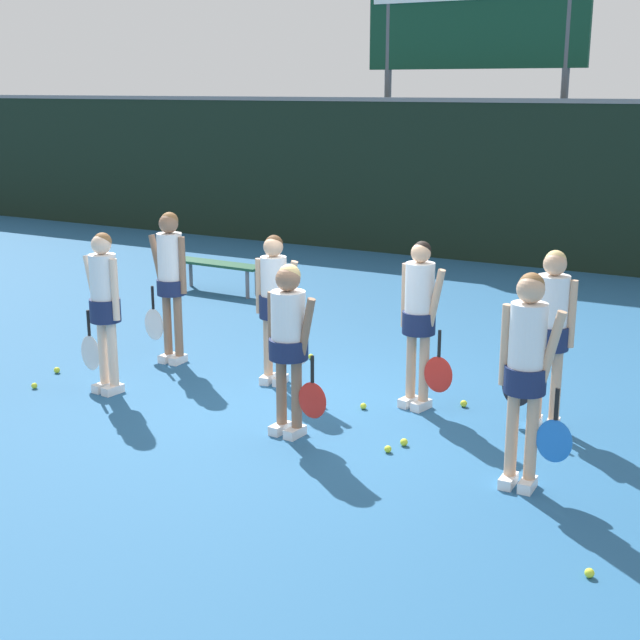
{
  "coord_description": "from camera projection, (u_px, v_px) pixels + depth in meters",
  "views": [
    {
      "loc": [
        4.2,
        -7.42,
        3.2
      ],
      "look_at": [
        0.02,
        0.08,
        0.94
      ],
      "focal_mm": 50.0,
      "sensor_mm": 36.0,
      "label": 1
    }
  ],
  "objects": [
    {
      "name": "tennis_ball_8",
      "position": [
        464.0,
        404.0,
        9.15
      ],
      "size": [
        0.07,
        0.07,
        0.07
      ],
      "primitive_type": "sphere",
      "color": "#CCE033",
      "rests_on": "ground_plane"
    },
    {
      "name": "tennis_ball_3",
      "position": [
        311.0,
        356.0,
        10.76
      ],
      "size": [
        0.06,
        0.06,
        0.06
      ],
      "primitive_type": "sphere",
      "color": "#CCE033",
      "rests_on": "ground_plane"
    },
    {
      "name": "player_0",
      "position": [
        104.0,
        301.0,
        9.37
      ],
      "size": [
        0.61,
        0.33,
        1.73
      ],
      "rotation": [
        0.0,
        0.0,
        -0.12
      ],
      "color": "beige",
      "rests_on": "ground_plane"
    },
    {
      "name": "fence_windscreen",
      "position": [
        548.0,
        184.0,
        15.78
      ],
      "size": [
        60.0,
        0.08,
        2.99
      ],
      "color": "black",
      "rests_on": "ground_plane"
    },
    {
      "name": "scoreboard",
      "position": [
        474.0,
        44.0,
        16.75
      ],
      "size": [
        4.3,
        0.15,
        5.06
      ],
      "color": "#515156",
      "rests_on": "ground_plane"
    },
    {
      "name": "tennis_ball_4",
      "position": [
        34.0,
        386.0,
        9.71
      ],
      "size": [
        0.07,
        0.07,
        0.07
      ],
      "primitive_type": "sphere",
      "color": "#CCE033",
      "rests_on": "ground_plane"
    },
    {
      "name": "player_6",
      "position": [
        550.0,
        325.0,
        8.37
      ],
      "size": [
        0.65,
        0.35,
        1.73
      ],
      "rotation": [
        0.0,
        0.0,
        0.1
      ],
      "color": "tan",
      "rests_on": "ground_plane"
    },
    {
      "name": "tennis_ball_5",
      "position": [
        404.0,
        442.0,
        8.16
      ],
      "size": [
        0.07,
        0.07,
        0.07
      ],
      "primitive_type": "sphere",
      "color": "#CCE033",
      "rests_on": "ground_plane"
    },
    {
      "name": "tennis_ball_1",
      "position": [
        178.0,
        340.0,
        11.44
      ],
      "size": [
        0.07,
        0.07,
        0.07
      ],
      "primitive_type": "sphere",
      "color": "#CCE033",
      "rests_on": "ground_plane"
    },
    {
      "name": "player_5",
      "position": [
        420.0,
        312.0,
        8.9
      ],
      "size": [
        0.62,
        0.34,
        1.72
      ],
      "rotation": [
        0.0,
        0.0,
        -0.21
      ],
      "color": "tan",
      "rests_on": "ground_plane"
    },
    {
      "name": "bench_courtside",
      "position": [
        218.0,
        267.0,
        14.17
      ],
      "size": [
        1.62,
        0.41,
        0.48
      ],
      "rotation": [
        0.0,
        0.0,
        -0.03
      ],
      "color": "#19472D",
      "rests_on": "ground_plane"
    },
    {
      "name": "player_2",
      "position": [
        527.0,
        363.0,
        7.07
      ],
      "size": [
        0.63,
        0.34,
        1.8
      ],
      "rotation": [
        0.0,
        0.0,
        0.02
      ],
      "color": "tan",
      "rests_on": "ground_plane"
    },
    {
      "name": "ground_plane",
      "position": [
        315.0,
        410.0,
        9.06
      ],
      "size": [
        140.0,
        140.0,
        0.0
      ],
      "primitive_type": "plane",
      "color": "#235684"
    },
    {
      "name": "tennis_ball_2",
      "position": [
        589.0,
        573.0,
        5.97
      ],
      "size": [
        0.07,
        0.07,
        0.07
      ],
      "primitive_type": "sphere",
      "color": "#CCE033",
      "rests_on": "ground_plane"
    },
    {
      "name": "tennis_ball_7",
      "position": [
        388.0,
        449.0,
        8.01
      ],
      "size": [
        0.07,
        0.07,
        0.07
      ],
      "primitive_type": "sphere",
      "color": "#CCE033",
      "rests_on": "ground_plane"
    },
    {
      "name": "tennis_ball_9",
      "position": [
        363.0,
        406.0,
        9.09
      ],
      "size": [
        0.07,
        0.07,
        0.07
      ],
      "primitive_type": "sphere",
      "color": "#CCE033",
      "rests_on": "ground_plane"
    },
    {
      "name": "player_4",
      "position": [
        275.0,
        298.0,
        9.66
      ],
      "size": [
        0.62,
        0.33,
        1.66
      ],
      "rotation": [
        0.0,
        0.0,
        0.19
      ],
      "color": "tan",
      "rests_on": "ground_plane"
    },
    {
      "name": "player_1",
      "position": [
        289.0,
        335.0,
        8.2
      ],
      "size": [
        0.65,
        0.37,
        1.64
      ],
      "rotation": [
        0.0,
        0.0,
        -0.09
      ],
      "color": "#8C664C",
      "rests_on": "ground_plane"
    },
    {
      "name": "player_3",
      "position": [
        170.0,
        274.0,
        10.4
      ],
      "size": [
        0.62,
        0.34,
        1.8
      ],
      "rotation": [
        0.0,
        0.0,
        0.02
      ],
      "color": "#8C664C",
      "rests_on": "ground_plane"
    },
    {
      "name": "tennis_ball_6",
      "position": [
        57.0,
        370.0,
        10.23
      ],
      "size": [
        0.07,
        0.07,
        0.07
      ],
      "primitive_type": "sphere",
      "color": "#CCE033",
      "rests_on": "ground_plane"
    }
  ]
}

